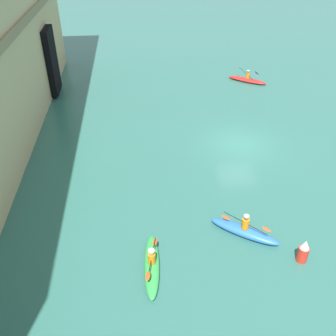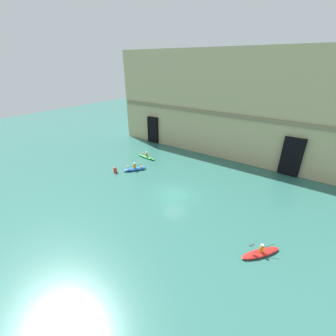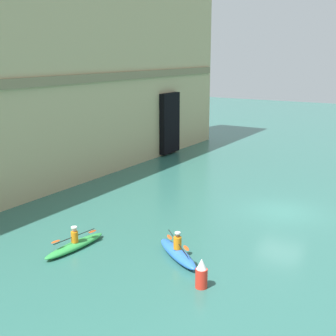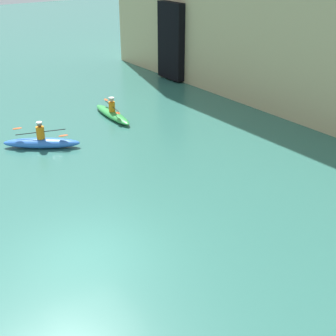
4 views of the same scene
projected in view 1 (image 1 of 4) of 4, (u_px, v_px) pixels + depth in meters
The scene contains 5 objects.
ground_plane at pixel (240, 144), 24.57m from camera, with size 120.00×120.00×0.00m, color #2D665B.
kayak_green at pixel (152, 264), 15.87m from camera, with size 3.55×0.84×1.07m.
kayak_red at pixel (247, 80), 33.55m from camera, with size 2.75×3.32×1.15m.
kayak_blue at pixel (244, 231), 17.49m from camera, with size 2.51×3.12×1.19m.
marker_buoy at pixel (303, 251), 16.03m from camera, with size 0.47×0.47×1.17m.
Camera 1 is at (-20.61, 6.81, 12.54)m, focal length 40.00 mm.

